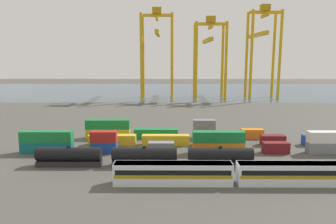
{
  "coord_description": "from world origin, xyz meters",
  "views": [
    {
      "loc": [
        -10.89,
        -77.66,
        22.38
      ],
      "look_at": [
        -11.52,
        16.72,
        6.14
      ],
      "focal_mm": 34.55,
      "sensor_mm": 36.0,
      "label": 1
    }
  ],
  "objects_px": {
    "shipping_container_5": "(218,148)",
    "shipping_container_17": "(156,133)",
    "freight_tank_row": "(145,156)",
    "gantry_crane_central": "(209,49)",
    "gantry_crane_east": "(262,43)",
    "shipping_container_14": "(327,140)",
    "passenger_train": "(235,173)",
    "gantry_crane_west": "(157,44)"
  },
  "relations": [
    {
      "from": "shipping_container_5",
      "to": "shipping_container_17",
      "type": "xyz_separation_m",
      "value": [
        -15.27,
        13.92,
        0.0
      ]
    },
    {
      "from": "freight_tank_row",
      "to": "gantry_crane_central",
      "type": "distance_m",
      "value": 120.7
    },
    {
      "from": "freight_tank_row",
      "to": "gantry_crane_east",
      "type": "distance_m",
      "value": 130.52
    },
    {
      "from": "shipping_container_5",
      "to": "freight_tank_row",
      "type": "bearing_deg",
      "value": -151.16
    },
    {
      "from": "freight_tank_row",
      "to": "shipping_container_5",
      "type": "relative_size",
      "value": 3.69
    },
    {
      "from": "shipping_container_14",
      "to": "freight_tank_row",
      "type": "bearing_deg",
      "value": -160.41
    },
    {
      "from": "passenger_train",
      "to": "gantry_crane_central",
      "type": "bearing_deg",
      "value": 85.45
    },
    {
      "from": "passenger_train",
      "to": "freight_tank_row",
      "type": "bearing_deg",
      "value": 149.81
    },
    {
      "from": "shipping_container_14",
      "to": "gantry_crane_west",
      "type": "xyz_separation_m",
      "value": [
        -47.03,
        98.16,
        27.73
      ]
    },
    {
      "from": "shipping_container_5",
      "to": "gantry_crane_east",
      "type": "height_order",
      "value": "gantry_crane_east"
    },
    {
      "from": "freight_tank_row",
      "to": "gantry_crane_east",
      "type": "height_order",
      "value": "gantry_crane_east"
    },
    {
      "from": "shipping_container_14",
      "to": "shipping_container_17",
      "type": "bearing_deg",
      "value": 171.0
    },
    {
      "from": "freight_tank_row",
      "to": "passenger_train",
      "type": "bearing_deg",
      "value": -30.19
    },
    {
      "from": "freight_tank_row",
      "to": "gantry_crane_west",
      "type": "distance_m",
      "value": 117.44
    },
    {
      "from": "passenger_train",
      "to": "shipping_container_17",
      "type": "xyz_separation_m",
      "value": [
        -15.35,
        32.79,
        -0.84
      ]
    },
    {
      "from": "shipping_container_14",
      "to": "gantry_crane_west",
      "type": "relative_size",
      "value": 0.25
    },
    {
      "from": "gantry_crane_west",
      "to": "gantry_crane_east",
      "type": "xyz_separation_m",
      "value": [
        56.77,
        0.82,
        0.58
      ]
    },
    {
      "from": "shipping_container_5",
      "to": "shipping_container_14",
      "type": "relative_size",
      "value": 1.0
    },
    {
      "from": "freight_tank_row",
      "to": "shipping_container_17",
      "type": "xyz_separation_m",
      "value": [
        1.35,
        23.07,
        -0.68
      ]
    },
    {
      "from": "freight_tank_row",
      "to": "gantry_crane_west",
      "type": "bearing_deg",
      "value": 90.88
    },
    {
      "from": "shipping_container_5",
      "to": "shipping_container_17",
      "type": "relative_size",
      "value": 1.0
    },
    {
      "from": "passenger_train",
      "to": "gantry_crane_east",
      "type": "xyz_separation_m",
      "value": [
        38.31,
        124.81,
        27.47
      ]
    },
    {
      "from": "gantry_crane_east",
      "to": "gantry_crane_west",
      "type": "bearing_deg",
      "value": -179.17
    },
    {
      "from": "passenger_train",
      "to": "gantry_crane_central",
      "type": "distance_m",
      "value": 127.61
    },
    {
      "from": "passenger_train",
      "to": "gantry_crane_east",
      "type": "bearing_deg",
      "value": 72.93
    },
    {
      "from": "shipping_container_5",
      "to": "shipping_container_17",
      "type": "distance_m",
      "value": 20.66
    },
    {
      "from": "gantry_crane_west",
      "to": "gantry_crane_central",
      "type": "bearing_deg",
      "value": 1.72
    },
    {
      "from": "shipping_container_5",
      "to": "gantry_crane_central",
      "type": "relative_size",
      "value": 0.28
    },
    {
      "from": "shipping_container_14",
      "to": "shipping_container_17",
      "type": "distance_m",
      "value": 44.47
    },
    {
      "from": "passenger_train",
      "to": "shipping_container_5",
      "type": "bearing_deg",
      "value": 90.26
    },
    {
      "from": "passenger_train",
      "to": "shipping_container_14",
      "type": "xyz_separation_m",
      "value": [
        28.57,
        25.83,
        -0.84
      ]
    },
    {
      "from": "passenger_train",
      "to": "gantry_crane_east",
      "type": "distance_m",
      "value": 133.41
    },
    {
      "from": "freight_tank_row",
      "to": "shipping_container_14",
      "type": "height_order",
      "value": "freight_tank_row"
    },
    {
      "from": "shipping_container_14",
      "to": "gantry_crane_west",
      "type": "distance_m",
      "value": 112.32
    },
    {
      "from": "freight_tank_row",
      "to": "shipping_container_17",
      "type": "height_order",
      "value": "freight_tank_row"
    },
    {
      "from": "passenger_train",
      "to": "shipping_container_5",
      "type": "xyz_separation_m",
      "value": [
        -0.08,
        18.87,
        -0.84
      ]
    },
    {
      "from": "shipping_container_14",
      "to": "gantry_crane_east",
      "type": "xyz_separation_m",
      "value": [
        9.74,
        98.98,
        28.31
      ]
    },
    {
      "from": "freight_tank_row",
      "to": "gantry_crane_east",
      "type": "relative_size",
      "value": 0.91
    },
    {
      "from": "shipping_container_17",
      "to": "passenger_train",
      "type": "bearing_deg",
      "value": -64.91
    },
    {
      "from": "shipping_container_5",
      "to": "gantry_crane_east",
      "type": "relative_size",
      "value": 0.25
    },
    {
      "from": "freight_tank_row",
      "to": "gantry_crane_east",
      "type": "xyz_separation_m",
      "value": [
        55.02,
        115.09,
        27.62
      ]
    },
    {
      "from": "gantry_crane_west",
      "to": "gantry_crane_central",
      "type": "xyz_separation_m",
      "value": [
        28.39,
        0.85,
        -2.4
      ]
    }
  ]
}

